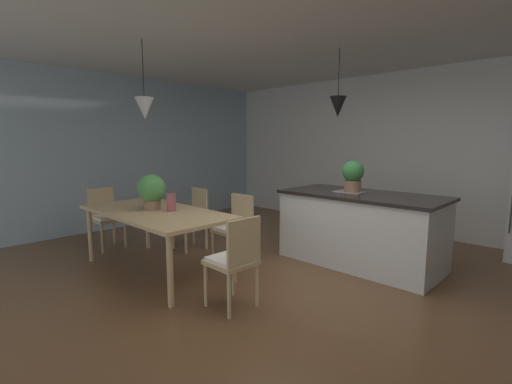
% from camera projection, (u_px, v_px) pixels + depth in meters
% --- Properties ---
extents(ground_plane, '(10.00, 8.40, 0.04)m').
position_uv_depth(ground_plane, '(298.00, 292.00, 3.72)').
color(ground_plane, brown).
extents(ceiling_slab, '(10.00, 8.40, 0.12)m').
position_uv_depth(ceiling_slab, '(303.00, 10.00, 3.34)').
color(ceiling_slab, silver).
extents(wall_back_kitchen, '(10.00, 0.12, 2.70)m').
position_uv_depth(wall_back_kitchen, '(421.00, 153.00, 5.85)').
color(wall_back_kitchen, silver).
rests_on(wall_back_kitchen, ground_plane).
extents(window_wall_left_glazing, '(0.06, 8.40, 2.70)m').
position_uv_depth(window_wall_left_glazing, '(116.00, 152.00, 6.33)').
color(window_wall_left_glazing, '#9EB7C6').
rests_on(window_wall_left_glazing, ground_plane).
extents(dining_table, '(2.02, 0.97, 0.74)m').
position_uv_depth(dining_table, '(155.00, 216.00, 4.19)').
color(dining_table, tan).
rests_on(dining_table, ground_plane).
extents(chair_window_end, '(0.42, 0.42, 0.87)m').
position_uv_depth(chair_window_end, '(106.00, 216.00, 5.17)').
color(chair_window_end, tan).
rests_on(chair_window_end, ground_plane).
extents(chair_kitchen_end, '(0.41, 0.41, 0.87)m').
position_uv_depth(chair_kitchen_end, '(235.00, 259.00, 3.27)').
color(chair_kitchen_end, tan).
rests_on(chair_kitchen_end, ground_plane).
extents(chair_far_right, '(0.40, 0.40, 0.87)m').
position_uv_depth(chair_far_right, '(235.00, 227.00, 4.51)').
color(chair_far_right, tan).
rests_on(chair_far_right, ground_plane).
extents(chair_far_left, '(0.43, 0.43, 0.87)m').
position_uv_depth(chair_far_left, '(192.00, 216.00, 5.14)').
color(chair_far_left, tan).
rests_on(chair_far_left, ground_plane).
extents(kitchen_island, '(1.96, 0.97, 0.91)m').
position_uv_depth(kitchen_island, '(360.00, 228.00, 4.50)').
color(kitchen_island, silver).
rests_on(kitchen_island, ground_plane).
extents(pendant_over_table, '(0.22, 0.22, 0.90)m').
position_uv_depth(pendant_over_table, '(145.00, 108.00, 4.17)').
color(pendant_over_table, black).
extents(pendant_over_island_main, '(0.21, 0.21, 0.85)m').
position_uv_depth(pendant_over_island_main, '(338.00, 107.00, 4.55)').
color(pendant_over_island_main, black).
extents(potted_plant_on_island, '(0.27, 0.27, 0.40)m').
position_uv_depth(potted_plant_on_island, '(353.00, 175.00, 4.50)').
color(potted_plant_on_island, '#8C664C').
rests_on(potted_plant_on_island, kitchen_island).
extents(potted_plant_on_table, '(0.33, 0.33, 0.42)m').
position_uv_depth(potted_plant_on_table, '(152.00, 190.00, 4.22)').
color(potted_plant_on_table, '#8C664C').
rests_on(potted_plant_on_table, dining_table).
extents(vase_on_dining_table, '(0.10, 0.10, 0.21)m').
position_uv_depth(vase_on_dining_table, '(171.00, 202.00, 4.14)').
color(vase_on_dining_table, '#994C51').
rests_on(vase_on_dining_table, dining_table).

